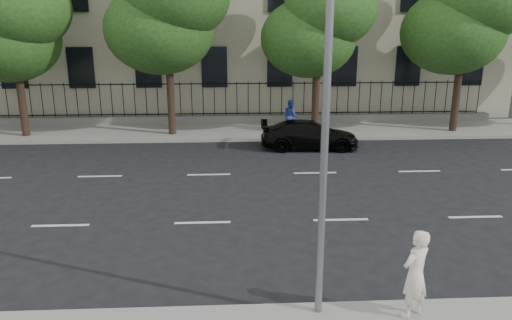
{
  "coord_description": "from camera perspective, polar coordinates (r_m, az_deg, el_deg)",
  "views": [
    {
      "loc": [
        0.85,
        -10.76,
        5.69
      ],
      "look_at": [
        1.56,
        3.0,
        1.7
      ],
      "focal_mm": 35.0,
      "sensor_mm": 36.0,
      "label": 1
    }
  ],
  "objects": [
    {
      "name": "street_light",
      "position": [
        9.16,
        7.62,
        12.61
      ],
      "size": [
        0.25,
        3.32,
        8.05
      ],
      "color": "slate",
      "rests_on": "near_sidewalk"
    },
    {
      "name": "tree_c",
      "position": [
        24.29,
        -10.09,
        17.6
      ],
      "size": [
        5.89,
        5.5,
        9.8
      ],
      "color": "#382619",
      "rests_on": "far_sidewalk"
    },
    {
      "name": "pedestrian_far",
      "position": [
        24.7,
        4.0,
        5.05
      ],
      "size": [
        0.82,
        0.93,
        1.61
      ],
      "primitive_type": "imported",
      "rotation": [
        0.0,
        0.0,
        1.89
      ],
      "color": "#243E99",
      "rests_on": "far_sidewalk"
    },
    {
      "name": "lane_markings",
      "position": [
        16.54,
        -5.74,
        -4.04
      ],
      "size": [
        49.6,
        4.62,
        0.01
      ],
      "primitive_type": null,
      "color": "silver",
      "rests_on": "ground"
    },
    {
      "name": "iron_fence",
      "position": [
        26.95,
        -4.74,
        5.3
      ],
      "size": [
        30.0,
        0.5,
        2.2
      ],
      "color": "slate",
      "rests_on": "far_sidewalk"
    },
    {
      "name": "tree_e",
      "position": [
        26.6,
        22.85,
        16.03
      ],
      "size": [
        5.71,
        5.31,
        9.46
      ],
      "color": "#382619",
      "rests_on": "far_sidewalk"
    },
    {
      "name": "tree_b",
      "position": [
        26.04,
        -26.04,
        14.91
      ],
      "size": [
        5.53,
        5.12,
        8.97
      ],
      "color": "#382619",
      "rests_on": "far_sidewalk"
    },
    {
      "name": "far_sidewalk",
      "position": [
        25.4,
        -4.82,
        3.31
      ],
      "size": [
        60.0,
        4.0,
        0.15
      ],
      "primitive_type": "cube",
      "color": "gray",
      "rests_on": "ground"
    },
    {
      "name": "woman_near",
      "position": [
        10.05,
        17.73,
        -12.29
      ],
      "size": [
        0.77,
        0.7,
        1.77
      ],
      "primitive_type": "imported",
      "rotation": [
        0.0,
        0.0,
        3.71
      ],
      "color": "white",
      "rests_on": "near_sidewalk"
    },
    {
      "name": "tree_d",
      "position": [
        24.48,
        7.18,
        16.36
      ],
      "size": [
        5.34,
        4.94,
        8.84
      ],
      "color": "#382619",
      "rests_on": "far_sidewalk"
    },
    {
      "name": "black_sedan",
      "position": [
        22.24,
        6.11,
        2.89
      ],
      "size": [
        4.4,
        1.98,
        1.25
      ],
      "primitive_type": "imported",
      "rotation": [
        0.0,
        0.0,
        1.52
      ],
      "color": "black",
      "rests_on": "ground"
    },
    {
      "name": "ground",
      "position": [
        12.2,
        -6.75,
        -11.78
      ],
      "size": [
        120.0,
        120.0,
        0.0
      ],
      "primitive_type": "plane",
      "color": "black",
      "rests_on": "ground"
    }
  ]
}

